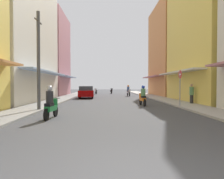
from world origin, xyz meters
TOP-DOWN VIEW (x-y plane):
  - ground_plane at (0.00, 18.82)m, footprint 100.42×100.42m
  - sidewalk_left at (-5.56, 18.82)m, footprint 2.16×53.65m
  - sidewalk_right at (5.56, 18.82)m, footprint 2.16×53.65m
  - building_left_mid at (-9.64, 16.53)m, footprint 7.05×12.23m
  - building_left_far at (-9.64, 27.67)m, footprint 7.05×8.65m
  - building_right_mid at (9.64, 16.02)m, footprint 7.05×10.48m
  - building_right_far at (9.64, 26.99)m, footprint 7.05×10.37m
  - motorbike_white at (-2.40, 32.81)m, footprint 0.62×1.79m
  - motorbike_silver at (2.58, 26.10)m, footprint 0.55×1.81m
  - motorbike_black at (0.35, 33.66)m, footprint 0.55×1.81m
  - motorbike_orange at (2.22, 12.63)m, footprint 0.55×1.81m
  - motorbike_green at (-3.23, 6.60)m, footprint 0.55×1.81m
  - parked_car at (-3.03, 21.77)m, footprint 2.06×4.22m
  - pedestrian_far at (6.34, 13.28)m, footprint 0.34×0.34m
  - utility_pole at (-4.73, 9.45)m, footprint 0.20×1.20m
  - street_sign_no_entry at (4.63, 11.22)m, footprint 0.07×0.60m

SIDE VIEW (x-z plane):
  - ground_plane at x=0.00m, z-range 0.00..0.00m
  - sidewalk_left at x=-5.56m, z-range 0.00..0.12m
  - sidewalk_right at x=5.56m, z-range 0.00..0.12m
  - motorbike_white at x=-2.40m, z-range 0.02..0.99m
  - motorbike_black at x=0.35m, z-range 0.02..0.99m
  - motorbike_silver at x=2.58m, z-range -0.09..1.49m
  - motorbike_orange at x=2.22m, z-range -0.09..1.49m
  - motorbike_green at x=-3.23m, z-range -0.09..1.49m
  - parked_car at x=-3.03m, z-range 0.01..1.46m
  - pedestrian_far at x=6.34m, z-range 0.00..1.70m
  - street_sign_no_entry at x=4.63m, z-range 0.39..3.04m
  - utility_pole at x=-4.73m, z-range 0.07..6.15m
  - building_left_far at x=-9.64m, z-range -0.01..11.95m
  - building_right_far at x=9.64m, z-range -0.01..13.18m
  - building_left_mid at x=-9.64m, z-range -0.01..15.53m
  - building_right_mid at x=9.64m, z-range -0.01..16.61m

